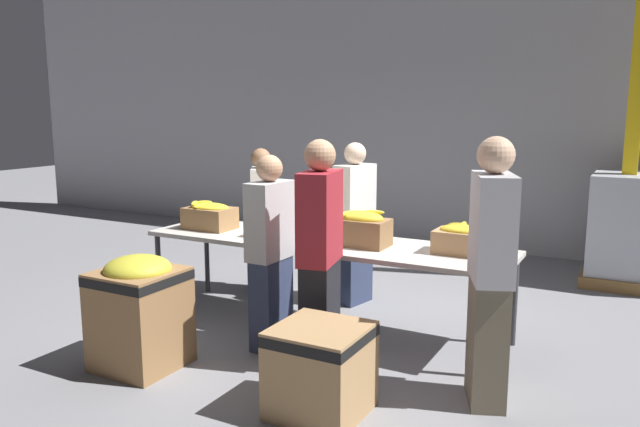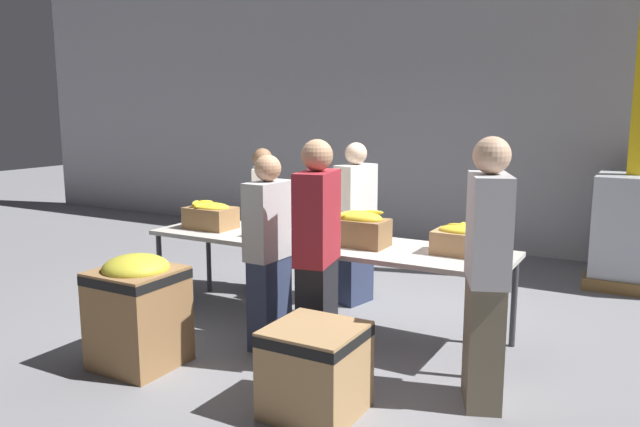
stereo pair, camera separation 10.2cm
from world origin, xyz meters
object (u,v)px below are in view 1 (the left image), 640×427
Objects in this scene: sorting_table at (323,245)px; donation_bin_1 at (321,366)px; banana_box_3 at (461,239)px; volunteer_2 at (262,222)px; volunteer_3 at (490,274)px; banana_box_2 at (360,228)px; volunteer_4 at (271,254)px; support_pillar at (636,101)px; pallet_stack_0 at (640,230)px; volunteer_0 at (354,224)px; banana_box_0 at (209,216)px; banana_box_1 at (283,223)px; donation_bin_0 at (140,308)px; volunteer_1 at (320,257)px.

sorting_table reaches higher than donation_bin_1.
banana_box_3 is at bearing 4.19° from sorting_table.
volunteer_3 reaches higher than volunteer_2.
donation_bin_1 is (-0.90, -0.66, -0.57)m from volunteer_3.
banana_box_2 reaches higher than donation_bin_1.
sorting_table is 2.08× the size of volunteer_4.
support_pillar is (1.55, 4.21, 1.69)m from donation_bin_1.
donation_bin_1 is (1.80, -2.06, -0.44)m from volunteer_2.
support_pillar is at bearing -152.36° from pallet_stack_0.
banana_box_2 is at bearing 38.49° from volunteer_3.
volunteer_0 is 2.37m from donation_bin_1.
volunteer_4 is at bearing -130.97° from banana_box_2.
volunteer_3 reaches higher than banana_box_0.
pallet_stack_0 is at bearing 66.34° from banana_box_3.
volunteer_2 is (-0.70, 0.71, -0.16)m from banana_box_1.
banana_box_2 is at bearing 1.59° from banana_box_1.
volunteer_3 reaches higher than volunteer_4.
donation_bin_1 is at bearing -62.60° from sorting_table.
sorting_table is 0.78m from volunteer_0.
volunteer_4 is at bearing 8.69° from volunteer_0.
banana_box_3 reaches higher than donation_bin_0.
donation_bin_1 is (0.36, -1.37, -0.63)m from banana_box_2.
volunteer_3 reaches higher than pallet_stack_0.
donation_bin_1 is (1.54, 0.00, -0.14)m from donation_bin_0.
banana_box_1 is at bearing -171.76° from sorting_table.
volunteer_3 is (1.63, -0.75, 0.13)m from sorting_table.
volunteer_3 is at bearing -102.40° from pallet_stack_0.
pallet_stack_0 is at bearing 27.64° from support_pillar.
volunteer_3 reaches higher than donation_bin_1.
banana_box_1 is at bearing 0.12° from banana_box_0.
banana_box_0 is 2.40m from banana_box_3.
volunteer_1 is (1.59, -0.72, -0.07)m from banana_box_0.
volunteer_3 is at bearing -100.37° from support_pillar.
banana_box_2 is 0.80m from volunteer_4.
banana_box_1 is 0.39× the size of pallet_stack_0.
support_pillar is (3.09, 4.21, 1.54)m from donation_bin_0.
volunteer_1 is 0.43× the size of support_pillar.
volunteer_4 is 1.26m from donation_bin_1.
pallet_stack_0 is (0.80, 3.63, -0.28)m from volunteer_3.
sorting_table is at bearing 27.16° from volunteer_2.
sorting_table is 0.82× the size of support_pillar.
volunteer_2 is (-1.46, 1.43, -0.10)m from volunteer_1.
volunteer_0 is 1.05× the size of volunteer_2.
banana_box_0 reaches higher than banana_box_3.
banana_box_3 is 1.19m from volunteer_1.
volunteer_0 reaches higher than pallet_stack_0.
sorting_table is 3.81× the size of donation_bin_0.
volunteer_1 is at bearing 69.62° from volunteer_3.
donation_bin_1 is at bearing -111.56° from pallet_stack_0.
volunteer_2 reaches higher than sorting_table.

